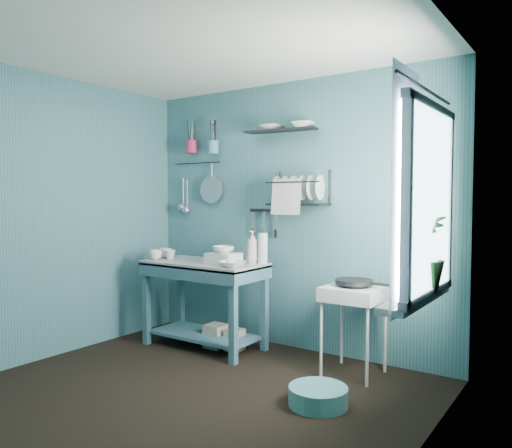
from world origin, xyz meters
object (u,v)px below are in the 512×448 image
Objects in this scene: dish_rack at (298,188)px; floor_basin at (318,396)px; utensil_cup_teal at (213,147)px; water_bottle at (263,248)px; mug_right at (166,253)px; mug_mid at (170,255)px; potted_plant at (421,252)px; work_counter at (204,304)px; colander at (211,190)px; wash_tub at (223,258)px; frying_pan at (354,282)px; soap_bottle at (253,247)px; mug_left at (155,255)px; utensil_cup_magenta at (192,147)px; storage_tin_large at (216,336)px; storage_tin_small at (235,340)px; hotplate_stand at (354,330)px.

dish_rack is 1.36× the size of floor_basin.
water_bottle is at bearing -14.15° from utensil_cup_teal.
mug_right is 0.95× the size of utensil_cup_teal.
mug_mid is 2.58m from potted_plant.
dish_rack is (0.30, 0.13, 0.55)m from water_bottle.
work_counter is at bearing 0.00° from mug_right.
dish_rack is 1.96× the size of colander.
work_counter is at bearing 175.43° from wash_tub.
work_counter is at bearing -175.28° from frying_pan.
colander is (-0.69, 0.23, 0.53)m from soap_bottle.
mug_left is 0.95× the size of utensil_cup_magenta.
water_bottle is 1.56m from floor_basin.
mug_mid reaches higher than storage_tin_large.
soap_bottle is 0.88m from storage_tin_small.
mug_right is 0.44× the size of water_bottle.
mug_left is 0.97m from soap_bottle.
storage_tin_large is at bearing 178.79° from hotplate_stand.
potted_plant is 1.25× the size of floor_basin.
mug_mid is 0.50× the size of storage_tin_small.
mug_left is 0.61× the size of storage_tin_small.
hotplate_stand is 1.19m from storage_tin_small.
utensil_cup_teal reaches higher than frying_pan.
mug_left is at bearing -172.30° from work_counter.
frying_pan is at bearing 2.98° from storage_tin_large.
storage_tin_large is at bearing 15.83° from work_counter.
water_bottle is 0.90m from storage_tin_small.
soap_bottle is 2.30× the size of utensil_cup_teal.
mug_left is 0.17× the size of hotplate_stand.
mug_right is 0.22× the size of dish_rack.
wash_tub is 0.69× the size of floor_basin.
mug_left is 0.74m from wash_tub.
colander is at bearing 61.81° from mug_right.
potted_plant reaches higher than storage_tin_small.
mug_mid is 0.81× the size of mug_right.
frying_pan is 0.98m from floor_basin.
soap_bottle is at bearing 171.48° from hotplate_stand.
hotplate_stand is at bearing 5.60° from mug_mid.
floor_basin is at bearing -31.83° from work_counter.
work_counter is at bearing 18.43° from mug_left.
hotplate_stand is 3.23× the size of storage_tin_large.
work_counter is 0.68m from mug_right.
storage_tin_small is at bearing 163.36° from potted_plant.
work_counter is 3.84× the size of frying_pan.
storage_tin_large is 0.54× the size of floor_basin.
mug_right is at bearing -88.69° from utensil_cup_magenta.
mug_left is at bearing -159.19° from water_bottle.
potted_plant is at bearing 9.59° from floor_basin.
frying_pan is at bearing -10.27° from colander.
dish_rack reaches higher than potted_plant.
work_counter is 9.37× the size of mug_right.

